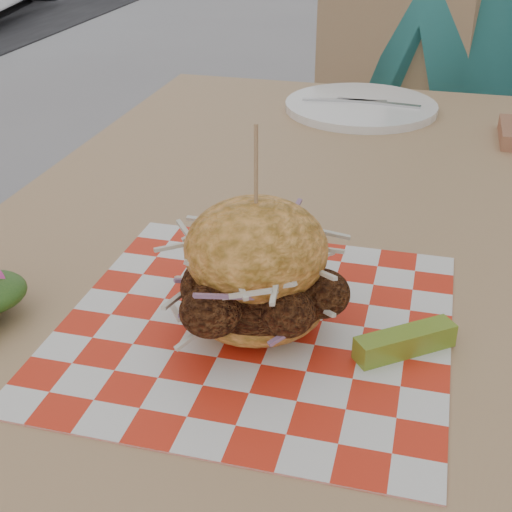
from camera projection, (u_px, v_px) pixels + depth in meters
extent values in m
plane|color=gray|center=(190.00, 466.00, 1.53)|extent=(80.00, 80.00, 0.00)
cube|color=tan|center=(316.00, 224.00, 0.91)|extent=(0.80, 1.20, 0.04)
cylinder|color=#333338|center=(205.00, 255.00, 1.63)|extent=(0.05, 0.05, 0.71)
cube|color=tan|center=(374.00, 175.00, 1.80)|extent=(0.54, 0.54, 0.04)
cube|color=tan|center=(417.00, 60.00, 1.82)|extent=(0.41, 0.18, 0.50)
cylinder|color=#333338|center=(275.00, 265.00, 1.87)|extent=(0.03, 0.03, 0.43)
cylinder|color=#333338|center=(402.00, 307.00, 1.69)|extent=(0.03, 0.03, 0.43)
cylinder|color=#333338|center=(340.00, 217.00, 2.13)|extent=(0.03, 0.03, 0.43)
cylinder|color=#333338|center=(456.00, 248.00, 1.95)|extent=(0.03, 0.03, 0.43)
cube|color=red|center=(256.00, 324.00, 0.68)|extent=(0.36, 0.36, 0.00)
ellipsoid|color=#F29E44|center=(256.00, 304.00, 0.66)|extent=(0.13, 0.13, 0.04)
ellipsoid|color=brown|center=(256.00, 288.00, 0.66)|extent=(0.14, 0.13, 0.07)
ellipsoid|color=#F29E44|center=(256.00, 249.00, 0.64)|extent=(0.13, 0.13, 0.09)
cylinder|color=tan|center=(256.00, 180.00, 0.60)|extent=(0.00, 0.00, 0.10)
cube|color=olive|center=(405.00, 342.00, 0.63)|extent=(0.09, 0.08, 0.02)
cylinder|color=white|center=(361.00, 106.00, 1.27)|extent=(0.27, 0.27, 0.01)
cube|color=silver|center=(344.00, 100.00, 1.27)|extent=(0.15, 0.03, 0.00)
cube|color=silver|center=(378.00, 103.00, 1.26)|extent=(0.15, 0.03, 0.00)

